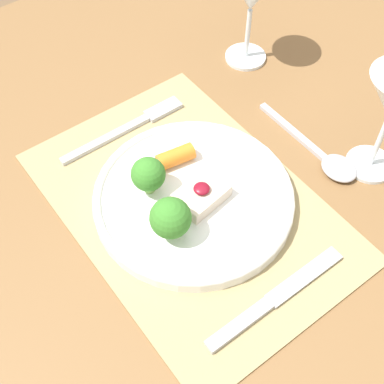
% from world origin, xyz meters
% --- Properties ---
extents(ground_plane, '(8.00, 8.00, 0.00)m').
position_xyz_m(ground_plane, '(0.00, 0.00, 0.00)').
color(ground_plane, brown).
extents(dining_table, '(1.16, 1.25, 0.73)m').
position_xyz_m(dining_table, '(0.00, 0.00, 0.65)').
color(dining_table, brown).
rests_on(dining_table, ground_plane).
extents(placemat, '(0.45, 0.30, 0.00)m').
position_xyz_m(placemat, '(0.00, 0.00, 0.73)').
color(placemat, '#9E895B').
rests_on(placemat, dining_table).
extents(dinner_plate, '(0.27, 0.27, 0.08)m').
position_xyz_m(dinner_plate, '(-0.00, 0.00, 0.75)').
color(dinner_plate, white).
rests_on(dinner_plate, placemat).
extents(fork, '(0.02, 0.21, 0.01)m').
position_xyz_m(fork, '(-0.17, 0.02, 0.74)').
color(fork, '#B2B2B7').
rests_on(fork, placemat).
extents(knife, '(0.02, 0.21, 0.01)m').
position_xyz_m(knife, '(0.17, -0.01, 0.74)').
color(knife, '#B2B2B7').
rests_on(knife, placemat).
extents(spoon, '(0.19, 0.05, 0.02)m').
position_xyz_m(spoon, '(0.06, 0.21, 0.74)').
color(spoon, '#B2B2B7').
rests_on(spoon, dining_table).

